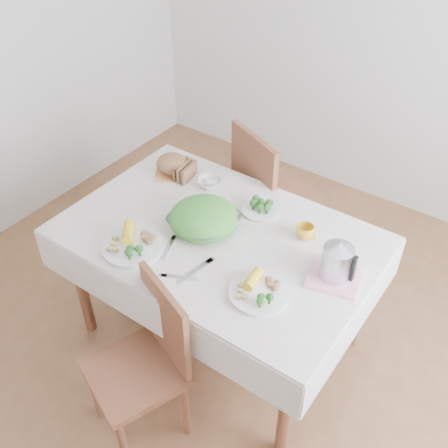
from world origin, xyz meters
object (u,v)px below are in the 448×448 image
Objects in this scene: dining_table at (219,289)px; dinner_plate_right at (259,293)px; chair_near at (133,367)px; chair_far at (279,203)px; yellow_mug at (305,232)px; salad_bowl at (204,222)px; electric_kettle at (338,257)px; dinner_plate_left at (133,247)px.

dinner_plate_right is at bearing -30.79° from dining_table.
chair_near is 1.41m from chair_far.
yellow_mug is at bearing 153.65° from chair_far.
dining_table is 1.41× the size of chair_far.
chair_near reaches higher than salad_bowl.
electric_kettle is (0.67, 0.06, 0.08)m from salad_bowl.
chair_far reaches higher than yellow_mug.
electric_kettle is at bearing 23.80° from dinner_plate_left.
salad_bowl is 1.22× the size of dinner_plate_right.
salad_bowl is at bearing -176.24° from dining_table.
dinner_plate_left is 0.82m from yellow_mug.
chair_near is 0.64m from dinner_plate_right.
salad_bowl reaches higher than dinner_plate_right.
chair_near is 2.97× the size of dinner_plate_left.
dinner_plate_right reaches higher than dining_table.
chair_near is at bearing -104.60° from electric_kettle.
dining_table is at bearing 3.76° from salad_bowl.
yellow_mug is at bearing 41.27° from dinner_plate_left.
dining_table is at bearing 112.48° from chair_near.
dinner_plate_left is at bearing -119.72° from salad_bowl.
yellow_mug reaches higher than dinner_plate_left.
chair_far is 0.82m from salad_bowl.
salad_bowl is 3.54× the size of yellow_mug.
dinner_plate_left is (-0.28, 0.34, 0.31)m from chair_near.
chair_near is 3.31× the size of dinner_plate_right.
salad_bowl reaches higher than yellow_mug.
salad_bowl reaches higher than dinner_plate_left.
yellow_mug is at bearing 27.35° from salad_bowl.
salad_bowl is at bearing 154.46° from dinner_plate_right.
dinner_plate_right is (0.46, -0.22, -0.03)m from salad_bowl.
dining_table is 0.59m from yellow_mug.
chair_near is (0.02, -0.66, 0.09)m from dining_table.
salad_bowl is (-0.10, 0.66, 0.34)m from chair_near.
dinner_plate_left is at bearing -171.59° from dinner_plate_right.
salad_bowl is (-0.08, -0.01, 0.43)m from dining_table.
electric_kettle is at bearing 5.22° from salad_bowl.
electric_kettle is at bearing 158.38° from chair_far.
salad_bowl is 0.68m from electric_kettle.
chair_far is 11.02× the size of yellow_mug.
chair_far is 3.11× the size of salad_bowl.
dining_table is 0.43m from salad_bowl.
electric_kettle reaches higher than dinner_plate_right.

